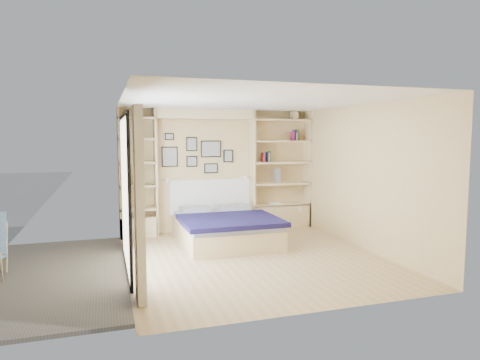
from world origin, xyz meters
name	(u,v)px	position (x,y,z in m)	size (l,w,h in m)	color
ground	(253,258)	(0.00, 0.00, 0.00)	(4.50, 4.50, 0.00)	tan
room_shell	(208,183)	(-0.39, 1.52, 1.08)	(4.50, 4.50, 4.50)	#D6BD80
bed	(225,227)	(-0.16, 1.14, 0.27)	(1.71, 2.16, 1.07)	beige
photo_gallery	(197,154)	(-0.45, 2.22, 1.60)	(1.48, 0.02, 0.82)	black
reading_lamps	(206,179)	(-0.30, 2.00, 1.10)	(1.92, 0.12, 0.15)	silver
shelf_decor	(269,149)	(1.07, 2.07, 1.69)	(3.48, 0.23, 2.03)	#A51E1E
deck	(4,280)	(-3.60, 0.00, 0.00)	(3.20, 4.00, 0.05)	#6A5F4E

